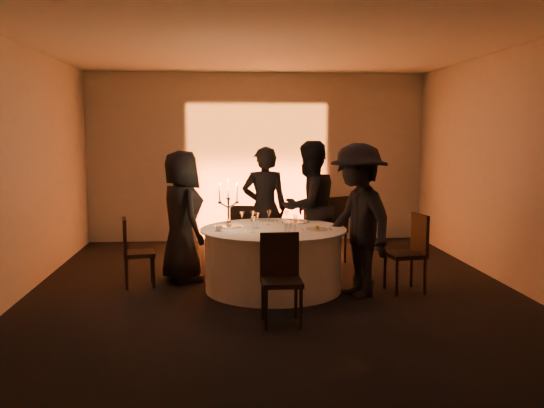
{
  "coord_description": "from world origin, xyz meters",
  "views": [
    {
      "loc": [
        -0.61,
        -7.35,
        1.95
      ],
      "look_at": [
        0.0,
        0.2,
        1.05
      ],
      "focal_mm": 40.0,
      "sensor_mm": 36.0,
      "label": 1
    }
  ],
  "objects": [
    {
      "name": "plate_back_left",
      "position": [
        -0.07,
        0.62,
        0.78
      ],
      "size": [
        0.36,
        0.28,
        0.01
      ],
      "color": "white",
      "rests_on": "banquet_table"
    },
    {
      "name": "plate_back_right",
      "position": [
        0.32,
        0.45,
        0.79
      ],
      "size": [
        0.35,
        0.29,
        0.08
      ],
      "color": "white",
      "rests_on": "banquet_table"
    },
    {
      "name": "chair_left",
      "position": [
        -1.75,
        0.3,
        0.49
      ],
      "size": [
        0.45,
        0.45,
        0.87
      ],
      "rotation": [
        0.0,
        0.0,
        1.75
      ],
      "color": "black",
      "rests_on": "floor"
    },
    {
      "name": "plate_right",
      "position": [
        0.52,
        -0.14,
        0.79
      ],
      "size": [
        0.36,
        0.27,
        0.08
      ],
      "color": "white",
      "rests_on": "banquet_table"
    },
    {
      "name": "ceiling",
      "position": [
        0.0,
        0.0,
        3.0
      ],
      "size": [
        7.0,
        7.0,
        0.0
      ],
      "primitive_type": "plane",
      "rotation": [
        3.14,
        0.0,
        0.0
      ],
      "color": "silver",
      "rests_on": "wall_back"
    },
    {
      "name": "guest_back_right",
      "position": [
        0.57,
        0.88,
        0.92
      ],
      "size": [
        1.13,
        1.07,
        1.83
      ],
      "primitive_type": "imported",
      "rotation": [
        0.0,
        0.0,
        -2.56
      ],
      "color": "black",
      "rests_on": "floor"
    },
    {
      "name": "candelabra",
      "position": [
        -0.55,
        0.06,
        0.99
      ],
      "size": [
        0.26,
        0.12,
        0.62
      ],
      "color": "white",
      "rests_on": "banquet_table"
    },
    {
      "name": "wine_glass_g",
      "position": [
        0.24,
        -0.34,
        0.91
      ],
      "size": [
        0.07,
        0.07,
        0.19
      ],
      "color": "silver",
      "rests_on": "banquet_table"
    },
    {
      "name": "wall_left",
      "position": [
        -3.0,
        0.0,
        1.5
      ],
      "size": [
        0.0,
        7.0,
        7.0
      ],
      "primitive_type": "plane",
      "rotation": [
        1.57,
        0.0,
        1.57
      ],
      "color": "#BBB5AD",
      "rests_on": "floor"
    },
    {
      "name": "chair_right",
      "position": [
        1.68,
        -0.21,
        0.54
      ],
      "size": [
        0.47,
        0.47,
        0.96
      ],
      "rotation": [
        0.0,
        0.0,
        -1.43
      ],
      "color": "black",
      "rests_on": "floor"
    },
    {
      "name": "uplighter_fixture",
      "position": [
        0.0,
        3.2,
        0.05
      ],
      "size": [
        0.25,
        0.12,
        0.1
      ],
      "primitive_type": "cube",
      "color": "black",
      "rests_on": "floor"
    },
    {
      "name": "guest_left",
      "position": [
        -1.16,
        0.55,
        0.86
      ],
      "size": [
        0.85,
        0.99,
        1.72
      ],
      "primitive_type": "imported",
      "rotation": [
        0.0,
        0.0,
        2.02
      ],
      "color": "black",
      "rests_on": "floor"
    },
    {
      "name": "wine_glass_a",
      "position": [
        -0.2,
        0.05,
        0.91
      ],
      "size": [
        0.07,
        0.07,
        0.19
      ],
      "color": "silver",
      "rests_on": "banquet_table"
    },
    {
      "name": "guest_right",
      "position": [
        0.98,
        -0.36,
        0.91
      ],
      "size": [
        1.04,
        1.34,
        1.82
      ],
      "primitive_type": "imported",
      "rotation": [
        0.0,
        0.0,
        -1.22
      ],
      "color": "black",
      "rests_on": "floor"
    },
    {
      "name": "wine_glass_c",
      "position": [
        -0.25,
        0.22,
        0.91
      ],
      "size": [
        0.07,
        0.07,
        0.19
      ],
      "color": "silver",
      "rests_on": "banquet_table"
    },
    {
      "name": "coffee_cup",
      "position": [
        -0.67,
        -0.14,
        0.8
      ],
      "size": [
        0.11,
        0.11,
        0.07
      ],
      "color": "white",
      "rests_on": "banquet_table"
    },
    {
      "name": "chair_back_right",
      "position": [
        0.99,
        1.45,
        0.57
      ],
      "size": [
        0.61,
        0.61,
        1.01
      ],
      "rotation": [
        0.0,
        0.0,
        -2.59
      ],
      "color": "black",
      "rests_on": "floor"
    },
    {
      "name": "wine_glass_f",
      "position": [
        0.26,
        -0.13,
        0.91
      ],
      "size": [
        0.07,
        0.07,
        0.19
      ],
      "color": "silver",
      "rests_on": "banquet_table"
    },
    {
      "name": "tumbler_a",
      "position": [
        0.19,
        -0.04,
        0.82
      ],
      "size": [
        0.07,
        0.07,
        0.09
      ],
      "primitive_type": "cylinder",
      "color": "silver",
      "rests_on": "banquet_table"
    },
    {
      "name": "tumbler_c",
      "position": [
        0.25,
        0.08,
        0.82
      ],
      "size": [
        0.07,
        0.07,
        0.09
      ],
      "primitive_type": "cylinder",
      "color": "silver",
      "rests_on": "banquet_table"
    },
    {
      "name": "chair_back_left",
      "position": [
        -0.3,
        1.27,
        0.51
      ],
      "size": [
        0.47,
        0.47,
        0.91
      ],
      "rotation": [
        0.0,
        0.0,
        2.93
      ],
      "color": "black",
      "rests_on": "floor"
    },
    {
      "name": "wine_glass_h",
      "position": [
        -0.26,
        -0.3,
        0.91
      ],
      "size": [
        0.07,
        0.07,
        0.19
      ],
      "color": "silver",
      "rests_on": "banquet_table"
    },
    {
      "name": "wine_glass_b",
      "position": [
        -0.03,
        0.31,
        0.91
      ],
      "size": [
        0.07,
        0.07,
        0.19
      ],
      "color": "silver",
      "rests_on": "banquet_table"
    },
    {
      "name": "plate_left",
      "position": [
        -0.55,
        0.17,
        0.79
      ],
      "size": [
        0.36,
        0.3,
        0.08
      ],
      "color": "white",
      "rests_on": "banquet_table"
    },
    {
      "name": "wall_front",
      "position": [
        0.0,
        -3.5,
        1.5
      ],
      "size": [
        7.0,
        0.0,
        7.0
      ],
      "primitive_type": "plane",
      "rotation": [
        -1.57,
        0.0,
        0.0
      ],
      "color": "#BBB5AD",
      "rests_on": "floor"
    },
    {
      "name": "banquet_table",
      "position": [
        0.0,
        0.0,
        0.38
      ],
      "size": [
        1.8,
        1.8,
        0.77
      ],
      "color": "black",
      "rests_on": "floor"
    },
    {
      "name": "wine_glass_e",
      "position": [
        0.19,
        0.24,
        0.91
      ],
      "size": [
        0.07,
        0.07,
        0.19
      ],
      "color": "silver",
      "rests_on": "banquet_table"
    },
    {
      "name": "wine_glass_d",
      "position": [
        -0.38,
        0.14,
        0.91
      ],
      "size": [
        0.07,
        0.07,
        0.19
      ],
      "color": "silver",
      "rests_on": "banquet_table"
    },
    {
      "name": "plate_front",
      "position": [
        0.02,
        -0.57,
        0.78
      ],
      "size": [
        0.36,
        0.26,
        0.01
      ],
      "color": "white",
      "rests_on": "banquet_table"
    },
    {
      "name": "tumbler_b",
      "position": [
        0.14,
        -0.29,
        0.82
      ],
      "size": [
        0.07,
        0.07,
        0.09
      ],
      "primitive_type": "cylinder",
      "color": "silver",
      "rests_on": "banquet_table"
    },
    {
      "name": "floor",
      "position": [
        0.0,
        0.0,
        0.0
      ],
      "size": [
        7.0,
        7.0,
        0.0
      ],
      "primitive_type": "plane",
      "color": "black",
      "rests_on": "ground"
    },
    {
      "name": "guest_back_left",
      "position": [
        -0.03,
        1.16,
        0.87
      ],
      "size": [
        0.65,
        0.43,
        1.75
      ],
      "primitive_type": "imported",
      "rotation": [
        0.0,
        0.0,
        3.12
      ],
      "color": "black",
      "rests_on": "floor"
    },
    {
      "name": "wall_right",
      "position": [
        3.0,
        0.0,
        1.5
      ],
      "size": [
        0.0,
        7.0,
        7.0
      ],
      "primitive_type": "plane",
      "rotation": [
        1.57,
        0.0,
        -1.57
      ],
      "color": "#BBB5AD",
      "rests_on": "floor"
    },
    {
      "name": "wall_back",
      "position": [
        0.0,
        3.5,
        1.5
      ],
      "size": [
        7.0,
        0.0,
        7.0
      ],
      "primitive_type": "plane",
      "rotation": [
        1.57,
        0.0,
        0.0
      ],
      "color": "#BBB5AD",
      "rests_on": "floor"
    },
    {
      "name": "chair_front",
      "position": [
        -0.03,
        -1.32,
        0.52
      ],
      "size": [
        0.41,
        0.41,
        0.92
      ],
      "rotation": [
        0.0,
        0.0,
        0.02
      ],
      "color": "black",
      "rests_on": "floor"
    }
  ]
}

